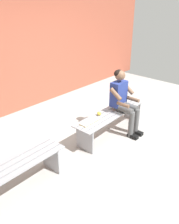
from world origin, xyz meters
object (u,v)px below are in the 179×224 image
Objects in this scene: bench_near at (112,117)px; bench_far at (4,177)px; apple at (99,114)px; book_open at (90,121)px; person_seated at (123,99)px.

bench_far is at bearing 0.00° from bench_near.
bench_near is at bearing 180.00° from bench_far.
bench_far is 2.09m from apple.
apple is 0.32m from book_open.
apple is at bearing -18.76° from bench_near.
person_seated reaches higher than apple.
bench_near is 0.62m from book_open.
person_seated reaches higher than bench_far.
person_seated reaches higher than book_open.
person_seated is at bearing 168.27° from book_open.
bench_near is at bearing 173.97° from book_open.
person_seated is (-0.23, 0.10, 0.34)m from bench_near.
person_seated is 0.87m from book_open.
apple is at bearing -177.37° from bench_far.
apple reaches higher than book_open.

